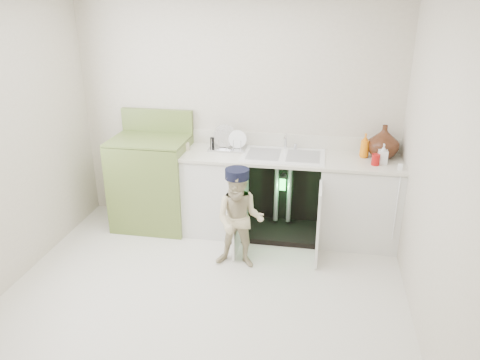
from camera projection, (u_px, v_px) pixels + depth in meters
name	position (u px, v px, depth m)	size (l,w,h in m)	color
ground	(206.00, 291.00, 4.16)	(3.50, 3.50, 0.00)	silver
room_shell	(202.00, 158.00, 3.70)	(6.00, 5.50, 1.26)	beige
counter_run	(285.00, 193.00, 4.99)	(2.44, 1.02, 1.23)	silver
avocado_stove	(152.00, 181.00, 5.19)	(0.82, 0.65, 1.27)	olive
repair_worker	(240.00, 219.00, 4.38)	(0.64, 0.58, 0.99)	beige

